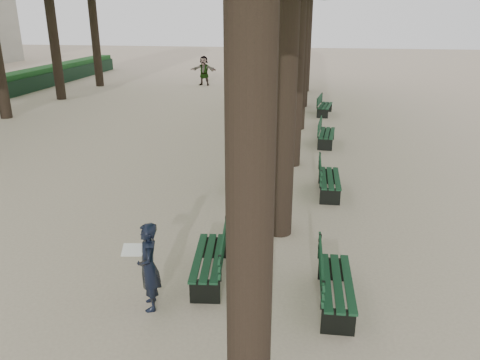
# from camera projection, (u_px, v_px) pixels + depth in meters

# --- Properties ---
(ground) EXTENTS (120.00, 120.00, 0.00)m
(ground) POSITION_uv_depth(u_px,v_px,m) (177.00, 304.00, 7.93)
(ground) COLOR #C5B195
(ground) RESTS_ON ground
(bench_left_0) EXTENTS (0.77, 1.85, 0.92)m
(bench_left_0) POSITION_uv_depth(u_px,v_px,m) (209.00, 265.00, 8.60)
(bench_left_0) COLOR black
(bench_left_0) RESTS_ON ground
(bench_left_1) EXTENTS (0.70, 1.84, 0.92)m
(bench_left_1) POSITION_uv_depth(u_px,v_px,m) (248.00, 177.00, 13.20)
(bench_left_1) COLOR black
(bench_left_1) RESTS_ON ground
(bench_left_2) EXTENTS (0.67, 1.83, 0.92)m
(bench_left_2) POSITION_uv_depth(u_px,v_px,m) (265.00, 136.00, 17.57)
(bench_left_2) COLOR black
(bench_left_2) RESTS_ON ground
(bench_left_3) EXTENTS (0.65, 1.82, 0.92)m
(bench_left_3) POSITION_uv_depth(u_px,v_px,m) (277.00, 109.00, 22.33)
(bench_left_3) COLOR black
(bench_left_3) RESTS_ON ground
(bench_right_0) EXTENTS (0.62, 1.81, 0.92)m
(bench_right_0) POSITION_uv_depth(u_px,v_px,m) (336.00, 291.00, 7.82)
(bench_right_0) COLOR black
(bench_right_0) RESTS_ON ground
(bench_right_1) EXTENTS (0.60, 1.81, 0.92)m
(bench_right_1) POSITION_uv_depth(u_px,v_px,m) (329.00, 184.00, 12.63)
(bench_right_1) COLOR black
(bench_right_1) RESTS_ON ground
(bench_right_2) EXTENTS (0.70, 1.84, 0.92)m
(bench_right_2) POSITION_uv_depth(u_px,v_px,m) (326.00, 138.00, 17.29)
(bench_right_2) COLOR black
(bench_right_2) RESTS_ON ground
(bench_right_3) EXTENTS (0.81, 1.86, 0.92)m
(bench_right_3) POSITION_uv_depth(u_px,v_px,m) (325.00, 109.00, 22.30)
(bench_right_3) COLOR black
(bench_right_3) RESTS_ON ground
(man_with_map) EXTENTS (0.69, 0.68, 1.53)m
(man_with_map) POSITION_uv_depth(u_px,v_px,m) (149.00, 267.00, 7.60)
(man_with_map) COLOR black
(man_with_map) RESTS_ON ground
(pedestrian_e) EXTENTS (1.80, 0.52, 1.91)m
(pedestrian_e) POSITION_uv_depth(u_px,v_px,m) (204.00, 71.00, 31.06)
(pedestrian_e) COLOR #262628
(pedestrian_e) RESTS_ON ground
(pedestrian_a) EXTENTS (0.81, 0.75, 1.62)m
(pedestrian_a) POSITION_uv_depth(u_px,v_px,m) (236.00, 69.00, 33.02)
(pedestrian_a) COLOR #262628
(pedestrian_a) RESTS_ON ground
(pedestrian_d) EXTENTS (0.54, 0.96, 1.86)m
(pedestrian_d) POSITION_uv_depth(u_px,v_px,m) (265.00, 63.00, 35.59)
(pedestrian_d) COLOR #262628
(pedestrian_d) RESTS_ON ground
(pedestrian_b) EXTENTS (0.95, 1.15, 1.79)m
(pedestrian_b) POSITION_uv_depth(u_px,v_px,m) (290.00, 68.00, 33.32)
(pedestrian_b) COLOR #262628
(pedestrian_b) RESTS_ON ground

